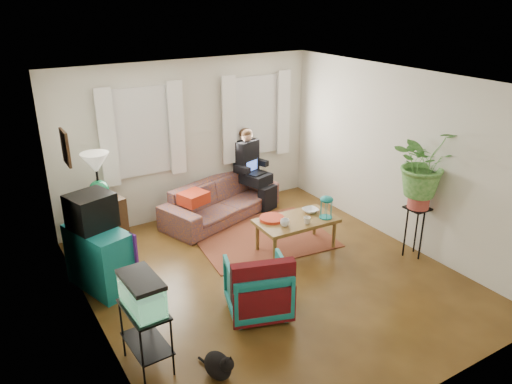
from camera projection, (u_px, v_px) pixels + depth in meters
floor at (272, 277)px, 6.70m from camera, size 4.50×5.00×0.01m
ceiling at (274, 82)px, 5.73m from camera, size 4.50×5.00×0.01m
wall_back at (189, 140)px, 8.19m from camera, size 4.50×0.01×2.60m
wall_front at (434, 279)px, 4.24m from camera, size 4.50×0.01×2.60m
wall_left at (90, 229)px, 5.12m from camera, size 0.01×5.00×2.60m
wall_right at (401, 158)px, 7.30m from camera, size 0.01×5.00×2.60m
window_left at (142, 132)px, 7.69m from camera, size 1.08×0.04×1.38m
window_right at (255, 116)px, 8.68m from camera, size 1.08×0.04×1.38m
curtains_left at (143, 133)px, 7.63m from camera, size 1.36×0.06×1.50m
curtains_right at (257, 117)px, 8.62m from camera, size 1.36×0.06×1.50m
picture_frame at (66, 148)px, 5.57m from camera, size 0.04×0.32×0.40m
area_rug at (262, 237)px, 7.78m from camera, size 2.17×1.82×0.01m
sofa at (221, 195)px, 8.32m from camera, size 2.26×1.44×0.83m
seated_person at (251, 171)px, 8.78m from camera, size 0.70×0.78×1.26m
side_table at (103, 223)px, 7.37m from camera, size 0.66×0.66×0.77m
table_lamp at (97, 178)px, 7.10m from camera, size 0.50×0.50×0.71m
dresser at (100, 259)px, 6.34m from camera, size 0.71×1.01×0.83m
crt_tv at (91, 211)px, 6.17m from camera, size 0.62×0.59×0.44m
aquarium_stand at (146, 337)px, 5.01m from camera, size 0.37×0.63×0.69m
aquarium at (142, 293)px, 4.81m from camera, size 0.33×0.58×0.36m
black_cat at (218, 363)px, 4.93m from camera, size 0.31×0.41×0.32m
armchair at (258, 285)px, 5.87m from camera, size 0.87×0.84×0.72m
serape_throw at (263, 287)px, 5.56m from camera, size 0.74×0.38×0.59m
coffee_table at (296, 234)px, 7.34m from camera, size 1.20×0.69×0.49m
cup_a at (285, 223)px, 7.03m from camera, size 0.14×0.14×0.10m
cup_b at (307, 220)px, 7.10m from camera, size 0.11×0.11×0.10m
bowl at (310, 210)px, 7.47m from camera, size 0.24×0.24×0.06m
snack_tray at (272, 218)px, 7.23m from camera, size 0.38×0.38×0.04m
birdcage at (326, 207)px, 7.24m from camera, size 0.20×0.20×0.34m
plant_stand at (414, 232)px, 7.12m from camera, size 0.32×0.32×0.76m
potted_plant at (422, 172)px, 6.78m from camera, size 0.87×0.75×0.96m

